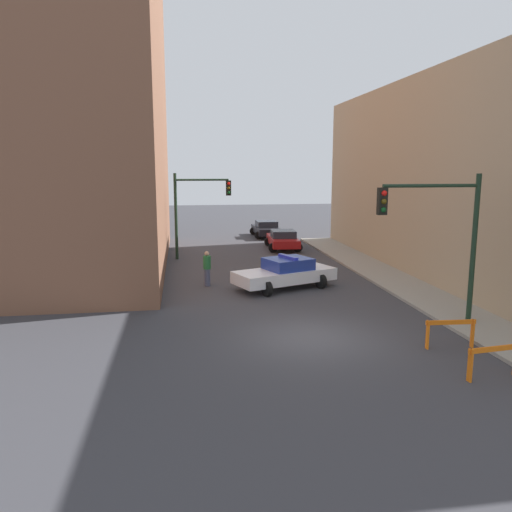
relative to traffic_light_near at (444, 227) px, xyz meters
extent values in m
plane|color=#38383D|center=(-4.73, -0.43, -3.53)|extent=(120.00, 120.00, 0.00)
cube|color=gray|center=(1.47, -0.43, -3.47)|extent=(2.40, 44.00, 0.12)
cube|color=brown|center=(-16.73, 13.57, 9.22)|extent=(14.00, 20.00, 25.50)
cylinder|color=black|center=(1.17, 0.01, -0.81)|extent=(0.18, 0.18, 5.20)
cylinder|color=black|center=(-0.53, 0.01, 1.39)|extent=(3.40, 0.12, 0.12)
cube|color=black|center=(-2.23, 0.01, 0.89)|extent=(0.30, 0.22, 0.90)
sphere|color=red|center=(-2.23, -0.14, 1.16)|extent=(0.18, 0.18, 0.18)
sphere|color=#4C3D0C|center=(-2.23, -0.14, 0.89)|extent=(0.18, 0.18, 0.18)
sphere|color=#0C4219|center=(-2.23, -0.14, 0.62)|extent=(0.18, 0.18, 0.18)
cylinder|color=black|center=(-9.13, 14.70, -0.93)|extent=(0.18, 0.18, 5.20)
cylinder|color=black|center=(-7.53, 14.70, 1.27)|extent=(3.20, 0.12, 0.12)
cube|color=black|center=(-5.93, 14.70, 0.77)|extent=(0.30, 0.22, 0.90)
sphere|color=red|center=(-5.93, 14.56, 1.04)|extent=(0.18, 0.18, 0.18)
sphere|color=#4C3D0C|center=(-5.93, 14.56, 0.77)|extent=(0.18, 0.18, 0.18)
sphere|color=#0C4219|center=(-5.93, 14.56, 0.50)|extent=(0.18, 0.18, 0.18)
cube|color=white|center=(-4.16, 6.38, -2.93)|extent=(5.05, 3.44, 0.55)
cube|color=navy|center=(-3.98, 6.45, -2.39)|extent=(2.43, 2.24, 0.52)
cylinder|color=black|center=(-5.20, 5.05, -3.20)|extent=(0.45, 0.69, 0.66)
cylinder|color=black|center=(-5.82, 6.64, -3.20)|extent=(0.45, 0.69, 0.66)
cylinder|color=black|center=(-2.49, 6.12, -3.20)|extent=(0.45, 0.69, 0.66)
cylinder|color=black|center=(-3.11, 7.70, -3.20)|extent=(0.45, 0.69, 0.66)
cube|color=#2633BF|center=(-3.98, 6.45, -2.07)|extent=(0.69, 1.36, 0.12)
cube|color=maroon|center=(-1.95, 17.57, -2.96)|extent=(2.07, 4.41, 0.52)
cube|color=#232833|center=(-1.96, 17.40, -2.46)|extent=(1.70, 1.90, 0.48)
cylinder|color=black|center=(-2.69, 18.95, -3.22)|extent=(0.63, 0.26, 0.62)
cylinder|color=black|center=(-1.04, 18.84, -3.22)|extent=(0.63, 0.26, 0.62)
cylinder|color=black|center=(-2.86, 16.29, -3.22)|extent=(0.63, 0.26, 0.62)
cylinder|color=black|center=(-1.21, 16.18, -3.22)|extent=(0.63, 0.26, 0.62)
cube|color=black|center=(-2.05, 23.79, -2.96)|extent=(1.83, 4.31, 0.52)
cube|color=#232833|center=(-2.05, 23.62, -2.46)|extent=(1.60, 1.82, 0.48)
cylinder|color=black|center=(-2.89, 25.12, -3.22)|extent=(0.62, 0.22, 0.62)
cylinder|color=black|center=(-1.24, 25.13, -3.22)|extent=(0.62, 0.22, 0.62)
cylinder|color=black|center=(-2.87, 22.45, -3.22)|extent=(0.62, 0.22, 0.62)
cylinder|color=black|center=(-1.22, 22.46, -3.22)|extent=(0.62, 0.22, 0.62)
cylinder|color=#474C66|center=(-7.67, 7.38, -3.12)|extent=(0.39, 0.39, 0.82)
cylinder|color=#236633|center=(-7.67, 7.38, -2.40)|extent=(0.51, 0.51, 0.62)
sphere|color=tan|center=(-7.67, 7.38, -1.98)|extent=(0.31, 0.31, 0.22)
cube|color=orange|center=(-0.77, -4.33, -2.70)|extent=(1.59, 0.24, 0.14)
cube|color=orange|center=(-1.48, -4.41, -3.08)|extent=(0.07, 0.16, 0.90)
cube|color=orange|center=(-0.69, -2.04, -2.70)|extent=(1.60, 0.15, 0.14)
cube|color=orange|center=(-1.41, -2.00, -3.08)|extent=(0.06, 0.16, 0.90)
cube|color=orange|center=(0.02, -2.08, -3.08)|extent=(0.06, 0.16, 0.90)
camera|label=1|loc=(-8.81, -15.70, 1.98)|focal=35.00mm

